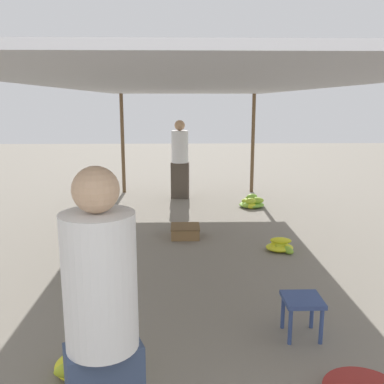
% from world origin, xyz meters
% --- Properties ---
extents(canopy_post_back_left, '(0.08, 0.08, 2.24)m').
position_xyz_m(canopy_post_back_left, '(-1.49, 8.41, 1.12)').
color(canopy_post_back_left, brown).
rests_on(canopy_post_back_left, ground).
extents(canopy_post_back_right, '(0.08, 0.08, 2.24)m').
position_xyz_m(canopy_post_back_right, '(1.49, 8.41, 1.12)').
color(canopy_post_back_right, brown).
rests_on(canopy_post_back_right, ground).
extents(canopy_tarp, '(3.37, 8.51, 0.04)m').
position_xyz_m(canopy_tarp, '(0.00, 4.35, 2.26)').
color(canopy_tarp, '#B2B2B7').
rests_on(canopy_tarp, canopy_post_front_left).
extents(vendor_foreground, '(0.49, 0.49, 1.78)m').
position_xyz_m(vendor_foreground, '(-0.57, 0.68, 0.92)').
color(vendor_foreground, '#384766').
rests_on(vendor_foreground, ground).
extents(stool, '(0.34, 0.34, 0.37)m').
position_xyz_m(stool, '(0.92, 2.14, 0.30)').
color(stool, '#384C84').
rests_on(stool, ground).
extents(banana_pile_left_0, '(0.58, 0.51, 0.22)m').
position_xyz_m(banana_pile_left_0, '(-0.84, 1.68, 0.09)').
color(banana_pile_left_0, '#A5C62F').
rests_on(banana_pile_left_0, ground).
extents(banana_pile_left_1, '(0.50, 0.45, 0.21)m').
position_xyz_m(banana_pile_left_1, '(-1.27, 3.41, 0.07)').
color(banana_pile_left_1, '#C7D429').
rests_on(banana_pile_left_1, ground).
extents(banana_pile_right_0, '(0.38, 0.43, 0.20)m').
position_xyz_m(banana_pile_right_0, '(1.25, 4.37, 0.07)').
color(banana_pile_right_0, yellow).
rests_on(banana_pile_right_0, ground).
extents(banana_pile_right_1, '(0.50, 0.47, 0.27)m').
position_xyz_m(banana_pile_right_1, '(1.24, 6.89, 0.10)').
color(banana_pile_right_1, '#ADC92D').
rests_on(banana_pile_right_1, ground).
extents(crate_near, '(0.45, 0.45, 0.18)m').
position_xyz_m(crate_near, '(-0.10, 5.03, 0.09)').
color(crate_near, olive).
rests_on(crate_near, ground).
extents(shopper_walking_mid, '(0.41, 0.41, 1.69)m').
position_xyz_m(shopper_walking_mid, '(-0.18, 7.78, 0.88)').
color(shopper_walking_mid, '#4C4238').
rests_on(shopper_walking_mid, ground).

